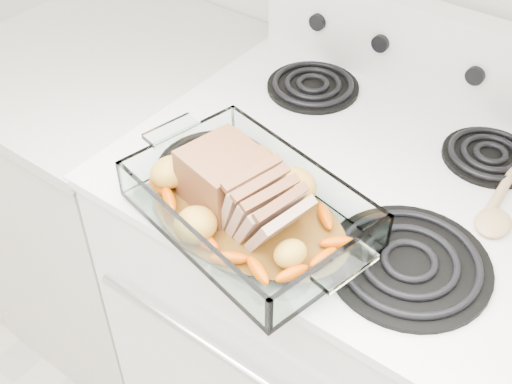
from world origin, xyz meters
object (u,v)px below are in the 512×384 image
Objects in this scene: electric_range at (333,316)px; counter_left at (126,202)px; baking_dish at (248,212)px; pork_roast at (233,188)px.

electric_range is 0.67m from counter_left.
baking_dish reaches higher than counter_left.
baking_dish is (0.61, -0.23, 0.50)m from counter_left.
electric_range is at bearing 0.10° from counter_left.
electric_range is at bearing 58.67° from pork_roast.
counter_left is at bearing 171.42° from baking_dish.
counter_left is 0.82m from pork_roast.
electric_range is 5.15× the size of pork_roast.
pork_roast reaches higher than baking_dish.
electric_range is 1.20× the size of counter_left.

